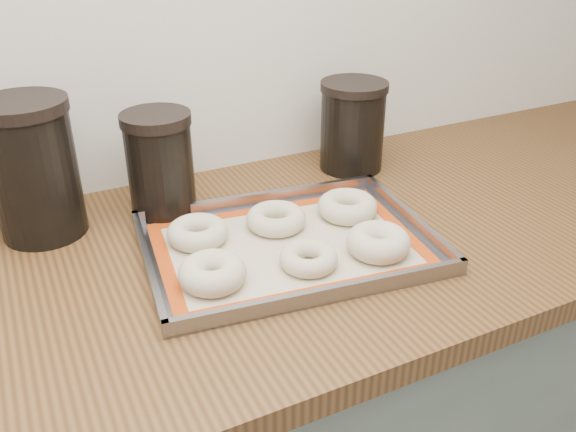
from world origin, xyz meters
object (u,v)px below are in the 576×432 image
bagel_front_right (378,242)px  bagel_back_right (347,207)px  bagel_front_mid (309,258)px  canister_mid (160,164)px  bagel_back_left (198,232)px  canister_right (352,126)px  bagel_back_mid (276,219)px  baking_tray (288,245)px  bagel_front_left (212,273)px  canister_left (33,169)px

bagel_front_right → bagel_back_right: bearing=80.5°
bagel_front_mid → bagel_back_right: 0.18m
canister_mid → bagel_back_left: bearing=-83.1°
bagel_front_right → canister_right: size_ratio=0.56×
bagel_back_right → bagel_back_mid: bearing=172.1°
bagel_front_mid → canister_mid: canister_mid is taller
bagel_back_left → bagel_back_mid: bearing=-5.7°
bagel_front_mid → canister_mid: size_ratio=0.49×
bagel_back_left → canister_right: 0.43m
bagel_back_right → canister_mid: canister_mid is taller
bagel_back_mid → canister_right: 0.32m
baking_tray → bagel_front_mid: (0.00, -0.07, 0.01)m
bagel_front_left → bagel_back_left: 0.13m
bagel_back_mid → baking_tray: bearing=-98.0°
bagel_front_right → bagel_back_right: (0.02, 0.13, -0.00)m
bagel_back_right → canister_left: bearing=159.0°
canister_right → bagel_front_right: bearing=-114.4°
baking_tray → bagel_back_right: bearing=18.4°
bagel_back_right → canister_left: size_ratio=0.45×
bagel_front_mid → bagel_back_mid: bearing=86.5°
bagel_front_left → canister_mid: bearing=89.2°
bagel_back_left → bagel_back_right: (0.27, -0.03, 0.00)m
bagel_front_right → canister_mid: 0.40m
baking_tray → canister_right: canister_right is taller
bagel_front_left → canister_right: canister_right is taller
bagel_front_left → bagel_back_left: (0.02, 0.13, -0.00)m
bagel_front_mid → bagel_front_right: size_ratio=0.89×
canister_right → bagel_back_right: bearing=-123.0°
bagel_front_left → canister_left: bearing=125.2°
bagel_back_mid → bagel_back_right: bearing=-7.9°
bagel_front_mid → bagel_back_left: size_ratio=0.91×
canister_mid → bagel_front_left: bearing=-90.8°
bagel_front_left → bagel_back_left: bearing=80.9°
baking_tray → bagel_back_left: 0.15m
bagel_back_left → bagel_back_mid: (0.14, -0.01, -0.00)m
bagel_front_mid → bagel_back_right: bearing=39.8°
canister_mid → bagel_front_mid: bearing=-63.1°
bagel_back_mid → canister_mid: bearing=135.5°
bagel_back_left → bagel_back_mid: size_ratio=0.98×
bagel_front_mid → canister_right: (0.26, 0.31, 0.07)m
canister_mid → canister_left: bearing=174.8°
baking_tray → bagel_back_left: bearing=148.4°
baking_tray → bagel_back_left: (-0.13, 0.08, 0.01)m
bagel_front_left → canister_mid: 0.27m
bagel_front_mid → bagel_back_left: bearing=130.8°
bagel_front_left → bagel_front_right: bagel_front_right is taller
canister_right → bagel_back_mid: bearing=-146.0°
bagel_back_mid → canister_right: canister_right is taller
bagel_back_right → canister_mid: 0.34m
bagel_back_left → canister_left: (-0.22, 0.16, 0.10)m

